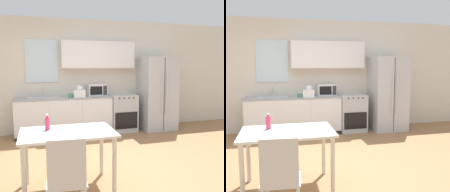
{
  "view_description": "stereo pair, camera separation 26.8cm",
  "coord_description": "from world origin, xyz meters",
  "views": [
    {
      "loc": [
        -0.88,
        -3.76,
        1.62
      ],
      "look_at": [
        0.43,
        0.57,
        1.05
      ],
      "focal_mm": 40.0,
      "sensor_mm": 36.0,
      "label": 1
    },
    {
      "loc": [
        -0.62,
        -3.83,
        1.62
      ],
      "look_at": [
        0.43,
        0.57,
        1.05
      ],
      "focal_mm": 40.0,
      "sensor_mm": 36.0,
      "label": 2
    }
  ],
  "objects": [
    {
      "name": "kitchen_sink",
      "position": [
        -0.75,
        1.99,
        0.9
      ],
      "size": [
        0.7,
        0.46,
        0.22
      ],
      "color": "#B7BABC",
      "rests_on": "kitchen_counter"
    },
    {
      "name": "ground_plane",
      "position": [
        0.0,
        0.0,
        0.0
      ],
      "size": [
        12.0,
        12.0,
        0.0
      ],
      "primitive_type": "plane",
      "color": "#9E7047"
    },
    {
      "name": "dining_chair_near",
      "position": [
        -0.63,
        -1.4,
        0.54
      ],
      "size": [
        0.43,
        0.43,
        0.93
      ],
      "rotation": [
        0.0,
        0.0,
        -0.08
      ],
      "color": "beige",
      "rests_on": "ground_plane"
    },
    {
      "name": "microwave",
      "position": [
        0.51,
        2.07,
        1.02
      ],
      "size": [
        0.44,
        0.37,
        0.27
      ],
      "color": "silver",
      "rests_on": "kitchen_counter"
    },
    {
      "name": "grocery_bag_0",
      "position": [
        0.05,
        1.84,
        0.99
      ],
      "size": [
        0.28,
        0.25,
        0.27
      ],
      "rotation": [
        0.0,
        0.0,
        -0.14
      ],
      "color": "white",
      "rests_on": "kitchen_counter"
    },
    {
      "name": "kitchen_counter",
      "position": [
        -0.29,
        1.98,
        0.45
      ],
      "size": [
        2.19,
        0.62,
        0.88
      ],
      "color": "#333333",
      "rests_on": "ground_plane"
    },
    {
      "name": "dining_table",
      "position": [
        -0.52,
        -0.64,
        0.66
      ],
      "size": [
        1.18,
        0.76,
        0.78
      ],
      "color": "beige",
      "rests_on": "ground_plane"
    },
    {
      "name": "coffee_mug",
      "position": [
        -0.16,
        1.81,
        0.93
      ],
      "size": [
        0.12,
        0.09,
        0.09
      ],
      "color": "#3F8C66",
      "rests_on": "kitchen_counter"
    },
    {
      "name": "oven_range",
      "position": [
        1.12,
        1.97,
        0.45
      ],
      "size": [
        0.63,
        0.66,
        0.9
      ],
      "color": "#B7BABC",
      "rests_on": "ground_plane"
    },
    {
      "name": "refrigerator",
      "position": [
        2.03,
        1.9,
        0.91
      ],
      "size": [
        0.83,
        0.81,
        1.81
      ],
      "color": "silver",
      "rests_on": "ground_plane"
    },
    {
      "name": "drink_bottle",
      "position": [
        -0.76,
        -0.49,
        0.87
      ],
      "size": [
        0.06,
        0.06,
        0.21
      ],
      "color": "#DB386B",
      "rests_on": "dining_table"
    },
    {
      "name": "wall_back",
      "position": [
        0.08,
        2.29,
        1.43
      ],
      "size": [
        12.0,
        0.38,
        2.7
      ],
      "color": "beige",
      "rests_on": "ground_plane"
    }
  ]
}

